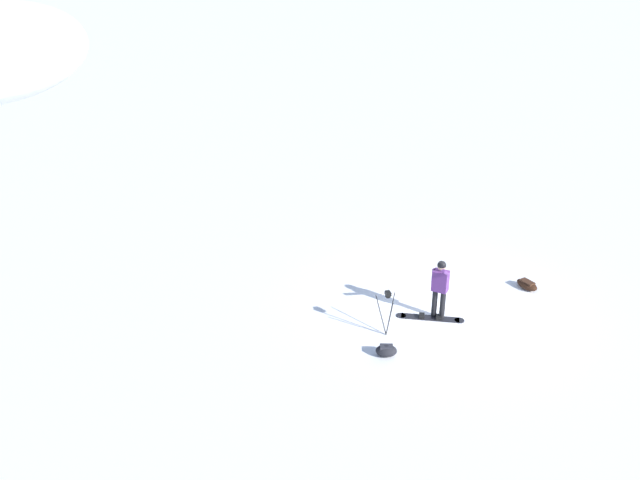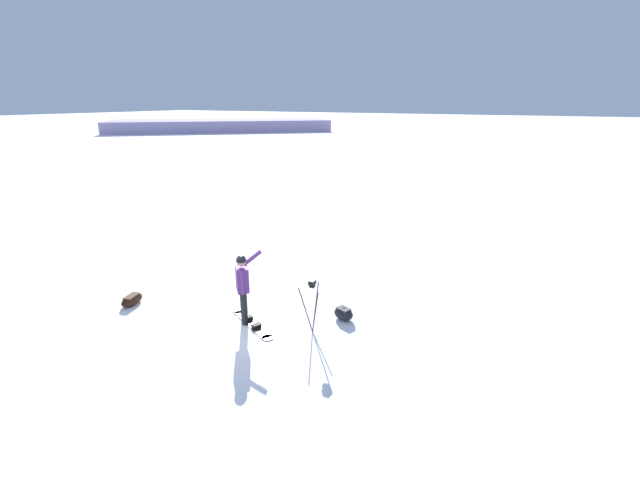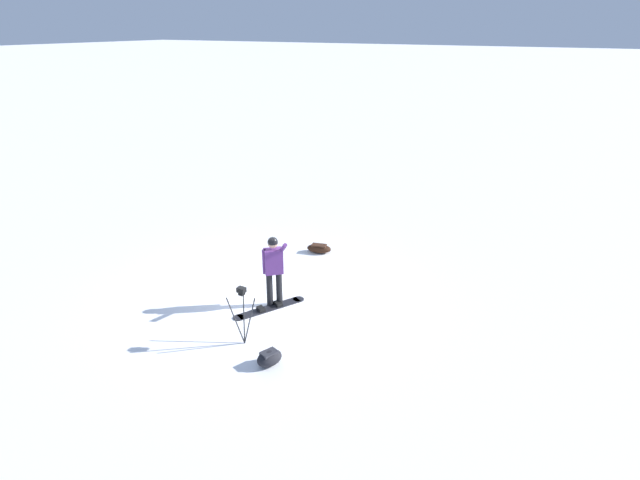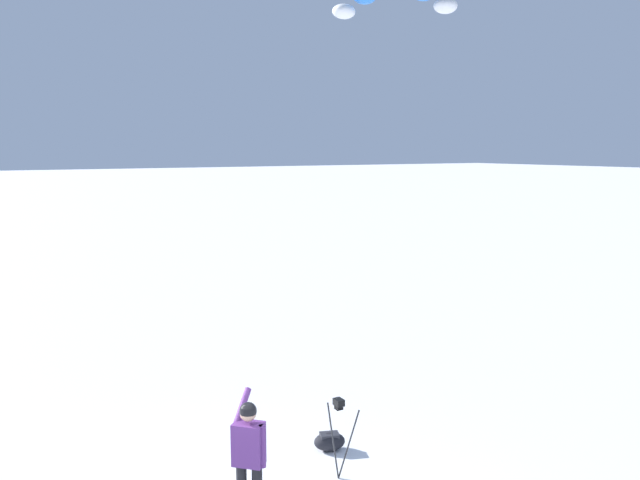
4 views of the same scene
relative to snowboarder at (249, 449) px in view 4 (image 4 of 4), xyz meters
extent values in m
cube|color=#592D72|center=(-0.01, -0.01, 0.08)|extent=(0.47, 0.47, 0.57)
sphere|color=tan|center=(-0.01, -0.01, 0.51)|extent=(0.22, 0.22, 0.22)
sphere|color=black|center=(-0.01, -0.01, 0.54)|extent=(0.23, 0.23, 0.23)
cylinder|color=#592D72|center=(0.04, 0.29, 0.48)|extent=(0.43, 0.43, 0.40)
cylinder|color=#592D72|center=(0.12, -0.16, 0.08)|extent=(0.09, 0.09, 0.57)
ellipsoid|color=white|center=(10.58, 8.41, 8.24)|extent=(1.23, 1.23, 0.44)
ellipsoid|color=white|center=(8.34, 10.69, 8.24)|extent=(1.23, 1.23, 0.44)
cylinder|color=#262628|center=(1.61, 0.50, -0.46)|extent=(0.03, 0.33, 1.10)
cylinder|color=#262628|center=(1.49, 0.26, -0.46)|extent=(0.29, 0.19, 1.10)
cylinder|color=#262628|center=(1.74, 0.25, -0.46)|extent=(0.27, 0.22, 1.10)
cube|color=black|center=(1.62, 0.34, 0.11)|extent=(0.10, 0.10, 0.06)
cube|color=black|center=(1.62, 0.34, 0.19)|extent=(0.12, 0.16, 0.10)
ellipsoid|color=black|center=(1.99, 1.20, -0.86)|extent=(0.60, 0.51, 0.29)
cube|color=#2C2C33|center=(1.99, 1.20, -0.76)|extent=(0.36, 0.30, 0.08)
camera|label=1|loc=(7.93, 14.03, 8.80)|focal=39.32mm
camera|label=2|loc=(5.80, -7.21, 3.97)|focal=24.37mm
camera|label=3|loc=(8.91, 6.16, 4.98)|focal=30.05mm
camera|label=4|loc=(-3.32, -7.40, 3.94)|focal=36.41mm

